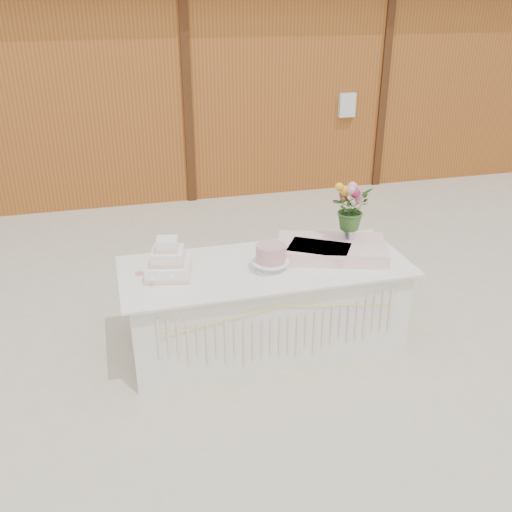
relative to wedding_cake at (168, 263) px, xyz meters
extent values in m
plane|color=beige|center=(0.80, -0.02, -0.88)|extent=(80.00, 80.00, 0.00)
cube|color=#97581F|center=(0.80, 5.98, 0.62)|extent=(12.00, 4.00, 3.00)
cube|color=white|center=(0.80, -0.02, -0.50)|extent=(2.28, 0.88, 0.75)
cube|color=white|center=(0.80, -0.02, -0.12)|extent=(2.40, 1.00, 0.02)
cube|color=white|center=(0.00, 0.00, -0.05)|extent=(0.40, 0.40, 0.12)
cube|color=#FEC7A0|center=(0.00, 0.00, -0.08)|extent=(0.42, 0.42, 0.03)
cube|color=white|center=(0.00, 0.00, 0.06)|extent=(0.29, 0.29, 0.11)
cube|color=#FEC7A0|center=(0.00, 0.00, 0.03)|extent=(0.30, 0.30, 0.03)
cube|color=white|center=(0.00, 0.00, 0.16)|extent=(0.19, 0.19, 0.10)
cube|color=#FEC7A0|center=(0.00, 0.00, 0.14)|extent=(0.20, 0.20, 0.03)
cylinder|color=white|center=(0.81, -0.12, -0.10)|extent=(0.26, 0.26, 0.02)
cylinder|color=white|center=(0.81, -0.12, -0.07)|extent=(0.08, 0.08, 0.05)
cylinder|color=white|center=(0.81, -0.12, -0.04)|extent=(0.31, 0.31, 0.01)
cylinder|color=#DFA0A3|center=(0.81, -0.12, 0.04)|extent=(0.24, 0.24, 0.14)
cube|color=#FFD7CD|center=(1.40, 0.02, -0.05)|extent=(1.04, 0.79, 0.12)
cylinder|color=silver|center=(1.57, 0.06, 0.08)|extent=(0.11, 0.11, 0.15)
imported|color=#366026|center=(1.57, 0.06, 0.34)|extent=(0.43, 0.42, 0.37)
camera|label=1|loc=(-0.39, -4.13, 1.95)|focal=40.00mm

